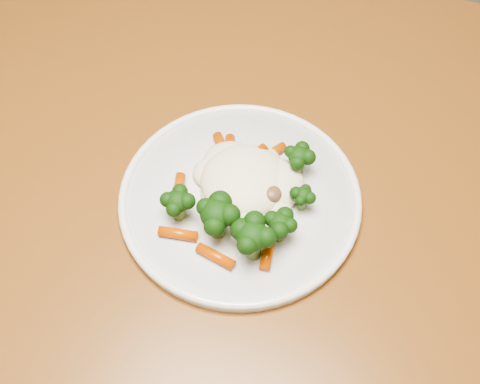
{
  "coord_description": "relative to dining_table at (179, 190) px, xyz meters",
  "views": [
    {
      "loc": [
        0.46,
        -0.13,
        1.35
      ],
      "look_at": [
        0.32,
        0.23,
        0.77
      ],
      "focal_mm": 45.0,
      "sensor_mm": 36.0,
      "label": 1
    }
  ],
  "objects": [
    {
      "name": "dining_table",
      "position": [
        0.0,
        0.0,
        0.0
      ],
      "size": [
        1.24,
        0.89,
        0.75
      ],
      "rotation": [
        0.0,
        0.0,
        0.09
      ],
      "color": "brown",
      "rests_on": "ground"
    },
    {
      "name": "meal",
      "position": [
        0.12,
        -0.06,
        0.14
      ],
      "size": [
        0.17,
        0.18,
        0.05
      ],
      "color": "#FCF0C9",
      "rests_on": "plate"
    },
    {
      "name": "plate",
      "position": [
        0.11,
        -0.05,
        0.11
      ],
      "size": [
        0.28,
        0.28,
        0.01
      ],
      "primitive_type": "cylinder",
      "color": "white",
      "rests_on": "dining_table"
    }
  ]
}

